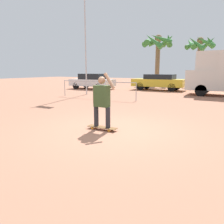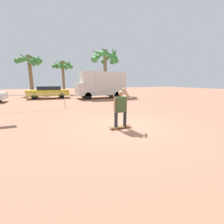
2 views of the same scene
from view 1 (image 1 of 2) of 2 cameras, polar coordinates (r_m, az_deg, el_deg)
The scene contains 9 objects.
ground_plane at distance 6.57m, azimuth 0.31°, elevation -4.71°, with size 80.00×80.00×0.00m, color #A36B51.
skateboard at distance 6.58m, azimuth -2.61°, elevation -4.03°, with size 0.94×0.24×0.09m.
person_skateboarder at distance 6.41m, azimuth -2.68°, elevation 3.44°, with size 0.74×0.22×1.61m.
parked_car_yellow at distance 20.06m, azimuth 12.12°, elevation 7.79°, with size 4.56×1.84×1.40m.
parked_car_white at distance 20.97m, azimuth -5.16°, elevation 8.08°, with size 4.20×1.86×1.44m.
palm_tree_center_background at distance 25.46m, azimuth 22.05°, elevation 15.68°, with size 3.23×3.25×5.28m.
palm_tree_far_left at distance 26.71m, azimuth 11.96°, elevation 17.07°, with size 3.79×3.83×5.90m.
flagpole at distance 16.27m, azimuth -6.78°, elevation 19.95°, with size 1.03×0.12×7.69m.
plaza_railing_segment at distance 13.95m, azimuth -3.93°, elevation 7.42°, with size 5.43×0.05×1.08m.
Camera 1 is at (3.08, -5.52, 1.76)m, focal length 35.00 mm.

